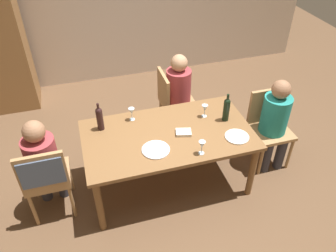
% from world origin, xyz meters
% --- Properties ---
extents(ground_plane, '(10.00, 10.00, 0.00)m').
position_xyz_m(ground_plane, '(0.00, 0.00, 0.00)').
color(ground_plane, brown).
extents(dining_table, '(1.77, 0.99, 0.72)m').
position_xyz_m(dining_table, '(0.00, 0.00, 0.65)').
color(dining_table, brown).
rests_on(dining_table, ground_plane).
extents(chair_right_end, '(0.44, 0.44, 0.92)m').
position_xyz_m(chair_right_end, '(1.27, 0.09, 0.53)').
color(chair_right_end, '#A87F51').
rests_on(chair_right_end, ground_plane).
extents(chair_left_end, '(0.44, 0.46, 0.92)m').
position_xyz_m(chair_left_end, '(-1.27, -0.12, 0.59)').
color(chair_left_end, '#A87F51').
rests_on(chair_left_end, ground_plane).
extents(chair_far_right, '(0.44, 0.44, 0.92)m').
position_xyz_m(chair_far_right, '(0.31, 0.88, 0.53)').
color(chair_far_right, '#A87F51').
rests_on(chair_far_right, ground_plane).
extents(person_woman_host, '(0.31, 0.36, 1.14)m').
position_xyz_m(person_woman_host, '(1.27, -0.03, 0.66)').
color(person_woman_host, '#33333D').
rests_on(person_woman_host, ground_plane).
extents(person_man_bearded, '(0.31, 0.36, 1.14)m').
position_xyz_m(person_man_bearded, '(-1.27, 0.03, 0.66)').
color(person_man_bearded, '#33333D').
rests_on(person_man_bearded, ground_plane).
extents(person_man_guest, '(0.36, 0.31, 1.15)m').
position_xyz_m(person_man_guest, '(0.43, 0.88, 0.66)').
color(person_man_guest, '#33333D').
rests_on(person_man_guest, ground_plane).
extents(wine_bottle_tall_green, '(0.07, 0.07, 0.32)m').
position_xyz_m(wine_bottle_tall_green, '(-0.66, 0.28, 0.87)').
color(wine_bottle_tall_green, black).
rests_on(wine_bottle_tall_green, dining_table).
extents(wine_bottle_dark_red, '(0.07, 0.07, 0.33)m').
position_xyz_m(wine_bottle_dark_red, '(0.67, 0.05, 0.87)').
color(wine_bottle_dark_red, black).
rests_on(wine_bottle_dark_red, dining_table).
extents(wine_glass_near_left, '(0.07, 0.07, 0.15)m').
position_xyz_m(wine_glass_near_left, '(-0.31, 0.35, 0.83)').
color(wine_glass_near_left, silver).
rests_on(wine_glass_near_left, dining_table).
extents(wine_glass_centre, '(0.07, 0.07, 0.15)m').
position_xyz_m(wine_glass_centre, '(0.47, 0.18, 0.83)').
color(wine_glass_centre, silver).
rests_on(wine_glass_centre, dining_table).
extents(wine_glass_near_right, '(0.07, 0.07, 0.15)m').
position_xyz_m(wine_glass_near_right, '(0.23, -0.38, 0.83)').
color(wine_glass_near_right, silver).
rests_on(wine_glass_near_right, dining_table).
extents(dinner_plate_host, '(0.28, 0.28, 0.01)m').
position_xyz_m(dinner_plate_host, '(-0.19, -0.22, 0.73)').
color(dinner_plate_host, white).
rests_on(dinner_plate_host, dining_table).
extents(dinner_plate_guest_left, '(0.25, 0.25, 0.01)m').
position_xyz_m(dinner_plate_guest_left, '(0.66, -0.26, 0.73)').
color(dinner_plate_guest_left, white).
rests_on(dinner_plate_guest_left, dining_table).
extents(folded_napkin, '(0.19, 0.16, 0.03)m').
position_xyz_m(folded_napkin, '(0.16, -0.05, 0.74)').
color(folded_napkin, beige).
rests_on(folded_napkin, dining_table).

